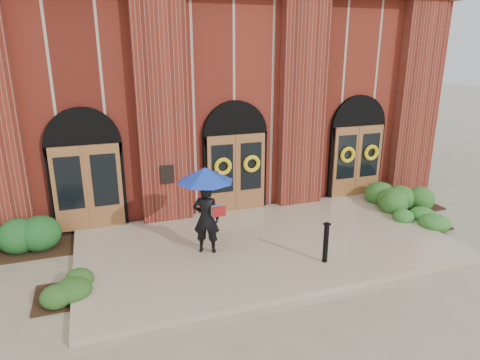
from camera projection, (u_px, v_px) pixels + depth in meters
name	position (u px, v px, depth m)	size (l,w,h in m)	color
ground	(268.00, 249.00, 11.65)	(90.00, 90.00, 0.00)	gray
landing	(266.00, 244.00, 11.76)	(10.00, 5.30, 0.15)	tan
church_building	(191.00, 89.00, 18.51)	(16.20, 12.53, 7.00)	maroon
man_with_umbrella	(206.00, 194.00, 10.73)	(1.90, 1.90, 2.29)	black
metal_post	(326.00, 242.00, 10.50)	(0.17, 0.17, 1.04)	black
hedge_wall_left	(2.00, 237.00, 11.38)	(3.43, 1.37, 0.88)	#194B1C
hedge_wall_right	(394.00, 198.00, 14.45)	(2.97, 1.19, 0.76)	#28591F
hedge_front_left	(66.00, 287.00, 9.41)	(1.26, 1.08, 0.44)	#244819
hedge_front_right	(421.00, 218.00, 13.18)	(1.29, 1.10, 0.45)	#2A6424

